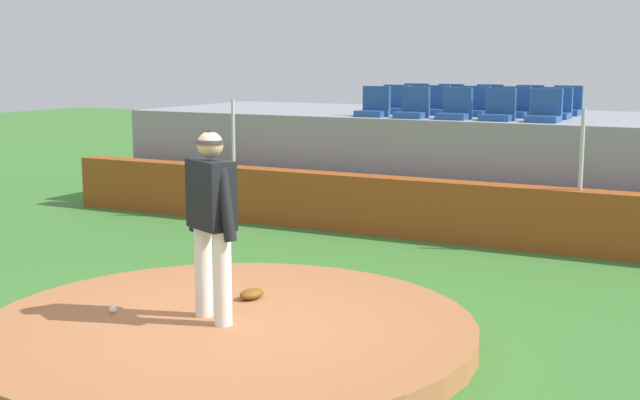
% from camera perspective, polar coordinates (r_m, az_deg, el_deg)
% --- Properties ---
extents(ground_plane, '(60.00, 60.00, 0.00)m').
position_cam_1_polar(ground_plane, '(8.42, -6.10, -9.38)').
color(ground_plane, '#3D7830').
extents(pitchers_mound, '(4.77, 4.77, 0.21)m').
position_cam_1_polar(pitchers_mound, '(8.39, -6.11, -8.69)').
color(pitchers_mound, '#AC673D').
rests_on(pitchers_mound, ground_plane).
extents(pitcher, '(0.76, 0.46, 1.85)m').
position_cam_1_polar(pitcher, '(8.15, -7.22, -0.69)').
color(pitcher, white).
rests_on(pitcher, pitchers_mound).
extents(baseball, '(0.07, 0.07, 0.07)m').
position_cam_1_polar(baseball, '(8.79, -13.59, -7.08)').
color(baseball, white).
rests_on(baseball, pitchers_mound).
extents(fielding_glove, '(0.26, 0.33, 0.11)m').
position_cam_1_polar(fielding_glove, '(9.06, -4.56, -6.23)').
color(fielding_glove, brown).
rests_on(fielding_glove, pitchers_mound).
extents(brick_barrier, '(13.40, 0.40, 0.90)m').
position_cam_1_polar(brick_barrier, '(13.06, 7.21, -0.62)').
color(brick_barrier, '#9C481B').
rests_on(brick_barrier, ground_plane).
extents(fence_post_left, '(0.06, 0.06, 1.13)m').
position_cam_1_polar(fence_post_left, '(14.50, -5.78, 4.44)').
color(fence_post_left, silver).
rests_on(fence_post_left, brick_barrier).
extents(fence_post_right, '(0.06, 0.06, 1.13)m').
position_cam_1_polar(fence_post_right, '(12.34, 17.00, 3.22)').
color(fence_post_right, silver).
rests_on(fence_post_right, brick_barrier).
extents(bleacher_platform, '(12.29, 3.89, 1.75)m').
position_cam_1_polar(bleacher_platform, '(15.38, 10.55, 2.38)').
color(bleacher_platform, gray).
rests_on(bleacher_platform, ground_plane).
extents(stadium_chair_0, '(0.48, 0.44, 0.50)m').
position_cam_1_polar(stadium_chair_0, '(14.46, 3.60, 6.18)').
color(stadium_chair_0, '#234C8F').
rests_on(stadium_chair_0, bleacher_platform).
extents(stadium_chair_1, '(0.48, 0.44, 0.50)m').
position_cam_1_polar(stadium_chair_1, '(14.15, 6.19, 6.08)').
color(stadium_chair_1, '#234C8F').
rests_on(stadium_chair_1, bleacher_platform).
extents(stadium_chair_2, '(0.48, 0.44, 0.50)m').
position_cam_1_polar(stadium_chair_2, '(13.92, 8.96, 5.97)').
color(stadium_chair_2, '#234C8F').
rests_on(stadium_chair_2, bleacher_platform).
extents(stadium_chair_3, '(0.48, 0.44, 0.50)m').
position_cam_1_polar(stadium_chair_3, '(13.76, 11.76, 5.85)').
color(stadium_chair_3, '#234C8F').
rests_on(stadium_chair_3, bleacher_platform).
extents(stadium_chair_4, '(0.48, 0.44, 0.50)m').
position_cam_1_polar(stadium_chair_4, '(13.58, 14.68, 5.69)').
color(stadium_chair_4, '#234C8F').
rests_on(stadium_chair_4, bleacher_platform).
extents(stadium_chair_5, '(0.48, 0.44, 0.50)m').
position_cam_1_polar(stadium_chair_5, '(15.27, 4.96, 6.33)').
color(stadium_chair_5, '#234C8F').
rests_on(stadium_chair_5, bleacher_platform).
extents(stadium_chair_6, '(0.48, 0.44, 0.50)m').
position_cam_1_polar(stadium_chair_6, '(15.02, 7.60, 6.24)').
color(stadium_chair_6, '#234C8F').
rests_on(stadium_chair_6, bleacher_platform).
extents(stadium_chair_7, '(0.48, 0.44, 0.50)m').
position_cam_1_polar(stadium_chair_7, '(14.79, 10.17, 6.13)').
color(stadium_chair_7, '#234C8F').
rests_on(stadium_chair_7, bleacher_platform).
extents(stadium_chair_8, '(0.48, 0.44, 0.50)m').
position_cam_1_polar(stadium_chair_8, '(14.61, 12.78, 6.00)').
color(stadium_chair_8, '#234C8F').
rests_on(stadium_chair_8, bleacher_platform).
extents(stadium_chair_9, '(0.48, 0.44, 0.50)m').
position_cam_1_polar(stadium_chair_9, '(14.43, 15.37, 5.86)').
color(stadium_chair_9, '#234C8F').
rests_on(stadium_chair_9, bleacher_platform).
extents(stadium_chair_10, '(0.48, 0.44, 0.50)m').
position_cam_1_polar(stadium_chair_10, '(16.10, 6.29, 6.47)').
color(stadium_chair_10, '#234C8F').
rests_on(stadium_chair_10, bleacher_platform).
extents(stadium_chair_11, '(0.48, 0.44, 0.50)m').
position_cam_1_polar(stadium_chair_11, '(15.84, 8.57, 6.37)').
color(stadium_chair_11, '#234C8F').
rests_on(stadium_chair_11, bleacher_platform).
extents(stadium_chair_12, '(0.48, 0.44, 0.50)m').
position_cam_1_polar(stadium_chair_12, '(15.68, 11.11, 6.27)').
color(stadium_chair_12, '#234C8F').
rests_on(stadium_chair_12, bleacher_platform).
extents(stadium_chair_13, '(0.48, 0.44, 0.50)m').
position_cam_1_polar(stadium_chair_13, '(15.43, 13.66, 6.14)').
color(stadium_chair_13, '#234C8F').
rests_on(stadium_chair_13, bleacher_platform).
extents(stadium_chair_14, '(0.48, 0.44, 0.50)m').
position_cam_1_polar(stadium_chair_14, '(15.33, 16.06, 6.02)').
color(stadium_chair_14, '#234C8F').
rests_on(stadium_chair_14, bleacher_platform).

